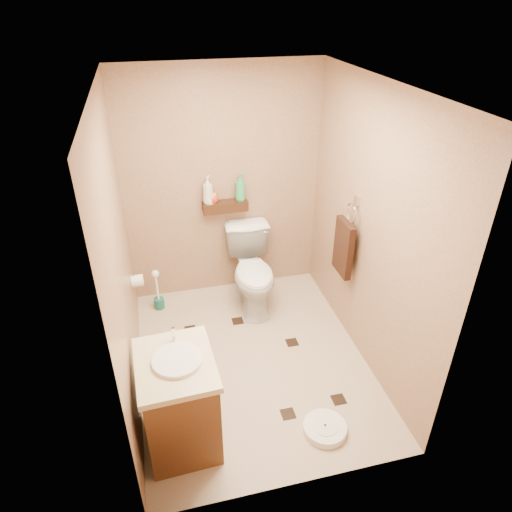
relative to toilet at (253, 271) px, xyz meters
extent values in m
plane|color=#C4A98F|center=(-0.21, -0.83, -0.41)|extent=(2.50, 2.50, 0.00)
cube|color=#9E755A|center=(-0.21, 0.42, 0.79)|extent=(2.00, 0.04, 2.40)
cube|color=#9E755A|center=(-0.21, -2.08, 0.79)|extent=(2.00, 0.04, 2.40)
cube|color=#9E755A|center=(-1.21, -0.83, 0.79)|extent=(0.04, 2.50, 2.40)
cube|color=#9E755A|center=(0.79, -0.83, 0.79)|extent=(0.04, 2.50, 2.40)
cube|color=white|center=(-0.21, -0.83, 1.99)|extent=(2.00, 2.50, 0.02)
cube|color=#3D1F10|center=(-0.21, 0.34, 0.61)|extent=(0.46, 0.14, 0.10)
cube|color=black|center=(-0.58, -1.11, -0.41)|extent=(0.11, 0.11, 0.01)
cube|color=black|center=(0.22, -0.70, -0.41)|extent=(0.11, 0.11, 0.01)
cube|color=black|center=(-0.07, -1.50, -0.41)|extent=(0.11, 0.11, 0.01)
cube|color=black|center=(-0.71, -0.27, -0.41)|extent=(0.11, 0.11, 0.01)
cube|color=black|center=(0.38, -1.46, -0.41)|extent=(0.11, 0.11, 0.01)
cube|color=black|center=(-0.22, -0.26, -0.41)|extent=(0.11, 0.11, 0.01)
imported|color=white|center=(0.00, 0.00, 0.00)|extent=(0.50, 0.83, 0.83)
cube|color=brown|center=(-0.91, -1.53, -0.05)|extent=(0.52, 0.62, 0.73)
cube|color=beige|center=(-0.91, -1.53, 0.35)|extent=(0.56, 0.66, 0.05)
cylinder|color=silver|center=(-0.89, -1.53, 0.37)|extent=(0.34, 0.34, 0.05)
cylinder|color=silver|center=(-0.89, -1.32, 0.43)|extent=(0.03, 0.03, 0.11)
cylinder|color=white|center=(0.15, -1.72, -0.38)|extent=(0.38, 0.38, 0.06)
cylinder|color=white|center=(0.15, -1.72, -0.35)|extent=(0.20, 0.20, 0.01)
cylinder|color=#175D55|center=(-0.98, 0.17, -0.35)|extent=(0.11, 0.11, 0.12)
cylinder|color=white|center=(-0.98, 0.17, -0.14)|extent=(0.02, 0.02, 0.33)
sphere|color=white|center=(-0.98, 0.17, 0.02)|extent=(0.08, 0.08, 0.08)
cube|color=silver|center=(0.78, -0.58, 0.97)|extent=(0.03, 0.06, 0.08)
torus|color=silver|center=(0.74, -0.58, 0.85)|extent=(0.02, 0.19, 0.19)
cube|color=black|center=(0.70, -0.58, 0.51)|extent=(0.06, 0.30, 0.52)
cylinder|color=white|center=(-1.15, -0.18, 0.19)|extent=(0.11, 0.11, 0.11)
cylinder|color=silver|center=(-1.19, -0.18, 0.25)|extent=(0.04, 0.02, 0.02)
imported|color=silver|center=(-0.37, 0.34, 0.80)|extent=(0.15, 0.15, 0.28)
imported|color=yellow|center=(-0.35, 0.34, 0.74)|extent=(0.10, 0.10, 0.17)
imported|color=red|center=(-0.33, 0.34, 0.72)|extent=(0.14, 0.14, 0.13)
imported|color=#319555|center=(-0.05, 0.34, 0.80)|extent=(0.14, 0.14, 0.28)
camera|label=1|loc=(-0.91, -3.85, 2.55)|focal=32.00mm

